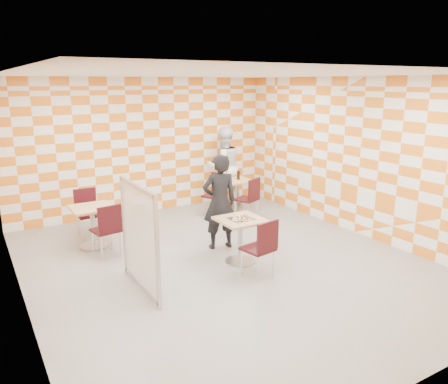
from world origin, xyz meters
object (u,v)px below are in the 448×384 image
at_px(chair_second_front, 250,196).
at_px(sport_bottle, 227,176).
at_px(chair_empty_far, 87,209).
at_px(chair_second_side, 217,191).
at_px(soda_bottle, 238,175).
at_px(empty_table, 92,220).
at_px(chair_main_front, 262,245).
at_px(man_white, 224,167).
at_px(man_dark, 220,202).
at_px(chair_empty_near, 108,226).
at_px(second_table, 235,190).
at_px(main_table, 240,233).
at_px(partition, 139,238).

bearing_deg(chair_second_front, sport_bottle, 96.48).
distance_m(chair_empty_far, sport_bottle, 3.15).
xyz_separation_m(chair_second_side, soda_bottle, (0.54, -0.04, 0.31)).
distance_m(empty_table, chair_main_front, 3.20).
relative_size(chair_main_front, man_white, 0.49).
bearing_deg(man_dark, chair_empty_far, -33.16).
bearing_deg(man_white, sport_bottle, 71.17).
distance_m(chair_empty_near, soda_bottle, 3.55).
distance_m(chair_second_front, chair_empty_near, 3.22).
bearing_deg(sport_bottle, soda_bottle, -23.96).
height_order(second_table, chair_second_front, chair_second_front).
bearing_deg(second_table, chair_empty_far, 178.63).
height_order(chair_main_front, chair_second_side, same).
height_order(second_table, chair_main_front, chair_main_front).
xyz_separation_m(empty_table, chair_empty_near, (0.10, -0.61, 0.04)).
bearing_deg(man_dark, main_table, 97.11).
distance_m(chair_main_front, chair_empty_near, 2.66).
bearing_deg(chair_second_side, sport_bottle, 11.52).
bearing_deg(second_table, sport_bottle, 147.60).
bearing_deg(second_table, soda_bottle, -1.52).
bearing_deg(man_dark, second_table, -118.56).
height_order(main_table, soda_bottle, soda_bottle).
bearing_deg(chair_empty_far, soda_bottle, -1.38).
distance_m(chair_second_front, chair_second_side, 0.83).
relative_size(chair_empty_far, partition, 0.60).
relative_size(second_table, sport_bottle, 3.75).
distance_m(partition, man_dark, 2.00).
height_order(chair_empty_near, soda_bottle, soda_bottle).
height_order(empty_table, soda_bottle, soda_bottle).
bearing_deg(partition, second_table, 38.87).
bearing_deg(empty_table, man_dark, -31.32).
bearing_deg(chair_second_front, chair_empty_near, -171.65).
bearing_deg(chair_second_front, man_white, 83.46).
bearing_deg(chair_second_side, chair_empty_near, -156.75).
relative_size(second_table, chair_main_front, 0.81).
height_order(main_table, chair_empty_far, chair_empty_far).
bearing_deg(chair_main_front, chair_empty_far, 118.37).
height_order(chair_second_front, chair_empty_far, same).
distance_m(main_table, second_table, 2.89).
relative_size(empty_table, soda_bottle, 3.26).
bearing_deg(main_table, chair_second_side, 68.21).
relative_size(empty_table, chair_second_front, 0.81).
bearing_deg(main_table, partition, -176.43).
bearing_deg(soda_bottle, empty_table, -170.90).
relative_size(second_table, chair_second_front, 0.81).
bearing_deg(chair_main_front, partition, 161.02).
bearing_deg(chair_second_front, empty_table, 177.59).
height_order(main_table, empty_table, same).
xyz_separation_m(empty_table, man_white, (3.44, 1.20, 0.43)).
xyz_separation_m(main_table, partition, (-1.75, -0.11, 0.28)).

